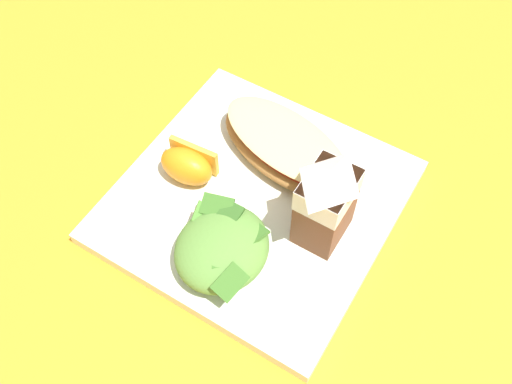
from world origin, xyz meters
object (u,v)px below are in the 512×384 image
object	(u,v)px
milk_carton	(326,201)
orange_wedge_front	(187,165)
green_salad_pile	(222,248)
cheesy_pizza_bread	(289,149)
white_plate	(256,201)

from	to	relation	value
milk_carton	orange_wedge_front	distance (m)	0.16
green_salad_pile	cheesy_pizza_bread	bearing A→B (deg)	-177.96
cheesy_pizza_bread	orange_wedge_front	xyz separation A→B (m)	(0.08, -0.08, 0.00)
white_plate	orange_wedge_front	distance (m)	0.08
white_plate	cheesy_pizza_bread	bearing A→B (deg)	175.91
white_plate	orange_wedge_front	xyz separation A→B (m)	(0.01, -0.08, 0.03)
cheesy_pizza_bread	green_salad_pile	bearing A→B (deg)	2.04
milk_carton	orange_wedge_front	bearing A→B (deg)	-85.51
cheesy_pizza_bread	orange_wedge_front	size ratio (longest dim) A/B	2.94
green_salad_pile	milk_carton	bearing A→B (deg)	137.95
cheesy_pizza_bread	milk_carton	size ratio (longest dim) A/B	1.67
white_plate	cheesy_pizza_bread	distance (m)	0.07
white_plate	green_salad_pile	distance (m)	0.08
white_plate	cheesy_pizza_bread	xyz separation A→B (m)	(-0.06, 0.00, 0.03)
orange_wedge_front	green_salad_pile	bearing A→B (deg)	53.36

